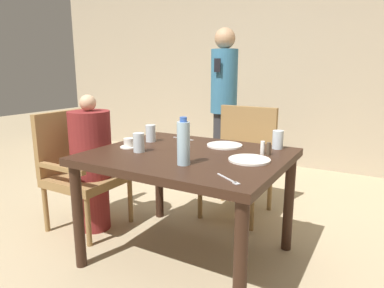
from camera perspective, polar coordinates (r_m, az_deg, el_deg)
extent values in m
plane|color=tan|center=(2.51, -0.61, -18.24)|extent=(16.00, 16.00, 0.00)
cube|color=tan|center=(4.68, 16.87, 13.42)|extent=(8.00, 0.06, 2.80)
cube|color=#331E14|center=(2.23, -0.66, -2.13)|extent=(1.24, 1.02, 0.05)
cylinder|color=#331E14|center=(2.37, -18.45, -11.45)|extent=(0.07, 0.07, 0.70)
cylinder|color=#331E14|center=(1.77, 8.06, -19.49)|extent=(0.07, 0.07, 0.70)
cylinder|color=#331E14|center=(2.99, -5.51, -5.78)|extent=(0.07, 0.07, 0.70)
cylinder|color=#331E14|center=(2.55, 15.81, -9.56)|extent=(0.07, 0.07, 0.70)
cube|color=olive|center=(2.90, -17.02, -5.61)|extent=(0.53, 0.53, 0.07)
cube|color=olive|center=(3.01, -20.57, 0.42)|extent=(0.05, 0.53, 0.50)
cube|color=olive|center=(3.02, -13.82, -1.63)|extent=(0.48, 0.04, 0.04)
cube|color=olive|center=(2.70, -21.02, -3.78)|extent=(0.48, 0.04, 0.04)
cylinder|color=olive|center=(2.98, -10.25, -9.32)|extent=(0.04, 0.04, 0.38)
cylinder|color=olive|center=(2.67, -16.92, -12.35)|extent=(0.04, 0.04, 0.38)
cylinder|color=olive|center=(3.28, -16.60, -7.53)|extent=(0.04, 0.04, 0.38)
cylinder|color=olive|center=(3.01, -23.18, -9.95)|extent=(0.04, 0.04, 0.38)
cylinder|color=maroon|center=(2.92, -15.96, -9.32)|extent=(0.24, 0.24, 0.45)
cylinder|color=maroon|center=(2.78, -16.56, -0.04)|extent=(0.32, 0.32, 0.52)
sphere|color=tan|center=(2.73, -16.98, 6.58)|extent=(0.13, 0.13, 0.13)
cube|color=olive|center=(3.04, 7.44, -4.33)|extent=(0.53, 0.53, 0.07)
cube|color=olive|center=(3.19, 9.29, 1.72)|extent=(0.53, 0.05, 0.50)
cube|color=olive|center=(2.91, 11.99, -2.05)|extent=(0.04, 0.48, 0.04)
cube|color=olive|center=(3.09, 3.33, -0.95)|extent=(0.04, 0.48, 0.04)
cylinder|color=olive|center=(2.83, 9.91, -10.53)|extent=(0.04, 0.04, 0.38)
cylinder|color=olive|center=(3.00, 1.36, -8.91)|extent=(0.04, 0.04, 0.38)
cylinder|color=olive|center=(3.24, 12.83, -7.58)|extent=(0.04, 0.04, 0.38)
cylinder|color=olive|center=(3.40, 5.20, -6.36)|extent=(0.04, 0.04, 0.38)
cylinder|color=#2D2D33|center=(3.90, 5.15, -0.62)|extent=(0.22, 0.22, 0.80)
cylinder|color=teal|center=(3.80, 5.37, 10.33)|extent=(0.29, 0.29, 0.68)
sphere|color=tan|center=(3.81, 5.52, 17.13)|extent=(0.22, 0.22, 0.22)
cube|color=black|center=(3.64, 4.25, 12.94)|extent=(0.07, 0.01, 0.14)
cylinder|color=white|center=(2.43, 5.45, -0.22)|extent=(0.25, 0.25, 0.01)
cylinder|color=white|center=(2.07, 9.54, -2.59)|extent=(0.25, 0.25, 0.01)
cylinder|color=white|center=(2.42, -10.44, -0.49)|extent=(0.12, 0.12, 0.01)
cylinder|color=white|center=(2.41, -10.47, 0.27)|extent=(0.07, 0.07, 0.06)
cylinder|color=#A3C6DB|center=(1.93, -1.43, 0.08)|extent=(0.07, 0.07, 0.25)
cylinder|color=#3359B2|center=(1.91, -1.45, 4.12)|extent=(0.04, 0.04, 0.03)
cylinder|color=silver|center=(2.40, 14.11, 0.70)|extent=(0.07, 0.07, 0.13)
cylinder|color=silver|center=(2.27, -8.86, 0.24)|extent=(0.07, 0.07, 0.13)
cylinder|color=silver|center=(2.58, -6.91, 1.78)|extent=(0.07, 0.07, 0.13)
cylinder|color=white|center=(2.23, 11.69, -0.61)|extent=(0.03, 0.03, 0.09)
cylinder|color=#4C3D2D|center=(2.22, 12.64, -0.78)|extent=(0.03, 0.03, 0.08)
cube|color=silver|center=(1.72, 5.80, -5.70)|extent=(0.15, 0.10, 0.00)
cube|color=silver|center=(1.65, 7.38, -6.52)|extent=(0.04, 0.04, 0.00)
cube|color=silver|center=(2.68, -1.73, 0.95)|extent=(0.17, 0.04, 0.00)
cube|color=silver|center=(2.62, -0.32, 0.72)|extent=(0.06, 0.03, 0.00)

